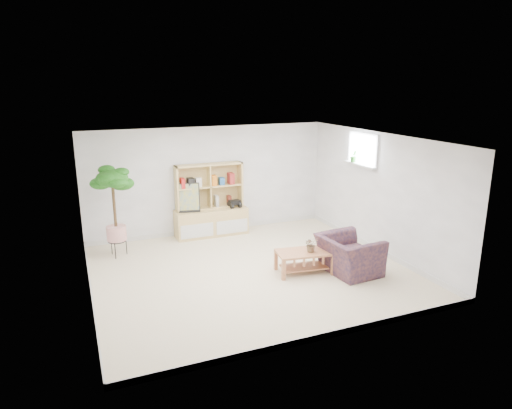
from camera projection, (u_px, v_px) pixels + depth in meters
name	position (u px, v px, depth m)	size (l,w,h in m)	color
floor	(251.00, 271.00, 8.31)	(5.50, 5.00, 0.01)	beige
ceiling	(250.00, 139.00, 7.68)	(5.50, 5.00, 0.01)	white
walls	(250.00, 208.00, 8.00)	(5.51, 5.01, 2.40)	silver
baseboard	(251.00, 269.00, 8.29)	(5.50, 5.00, 0.10)	silver
window	(363.00, 149.00, 9.33)	(0.10, 0.98, 0.68)	#C3D9FE
window_sill	(360.00, 165.00, 9.39)	(0.14, 1.00, 0.04)	silver
storage_unit	(211.00, 200.00, 10.08)	(1.61, 0.54, 1.61)	#D7BD6E
poster	(189.00, 198.00, 9.83)	(0.46, 0.11, 0.64)	yellow
toy_truck	(235.00, 203.00, 10.25)	(0.36, 0.25, 0.19)	black
coffee_table	(304.00, 262.00, 8.21)	(0.98, 0.54, 0.40)	#B57246
table_plant	(311.00, 244.00, 8.11)	(0.25, 0.21, 0.27)	#177223
floor_tree	(115.00, 212.00, 8.81)	(0.66, 0.66, 1.80)	#14450E
armchair	(349.00, 252.00, 8.16)	(1.04, 0.90, 0.77)	#0C1338
sill_plant	(354.00, 156.00, 9.56)	(0.14, 0.11, 0.26)	#14450E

